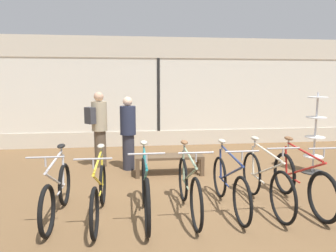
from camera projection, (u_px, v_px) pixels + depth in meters
name	position (u px, v px, depth m)	size (l,w,h in m)	color
ground_plane	(181.00, 199.00, 4.95)	(24.00, 24.00, 0.00)	brown
shop_back_wall	(158.00, 91.00, 8.86)	(12.00, 0.08, 3.20)	beige
bicycle_far_left	(57.00, 193.00, 4.22)	(0.46, 1.64, 1.01)	black
bicycle_left	(99.00, 193.00, 4.21)	(0.46, 1.71, 1.01)	black
bicycle_center_left	(145.00, 190.00, 4.26)	(0.46, 1.76, 1.05)	black
bicycle_center	(189.00, 187.00, 4.38)	(0.46, 1.72, 1.04)	black
bicycle_center_right	(229.00, 184.00, 4.52)	(0.46, 1.72, 1.02)	black
bicycle_right	(265.00, 181.00, 4.60)	(0.46, 1.81, 1.05)	black
bicycle_far_right	(301.00, 182.00, 4.64)	(0.46, 1.79, 1.04)	black
accessory_rack	(315.00, 140.00, 6.29)	(0.48, 0.48, 1.70)	#333333
display_bench	(169.00, 159.00, 6.22)	(1.40, 0.44, 0.41)	brown
customer_near_rack	(128.00, 132.00, 6.51)	(0.38, 0.38, 1.60)	#2D2D38
customer_by_window	(99.00, 127.00, 6.71)	(0.55, 0.54, 1.70)	brown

